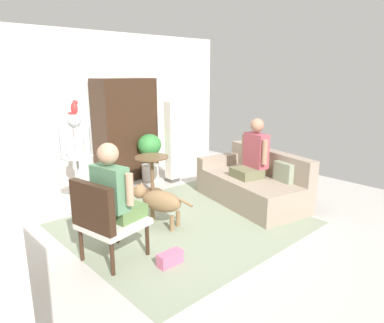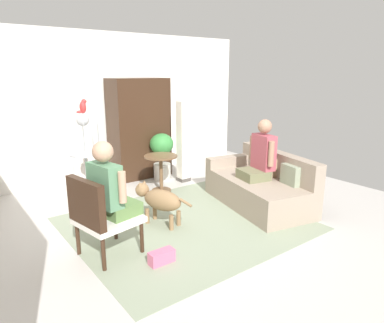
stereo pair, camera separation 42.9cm
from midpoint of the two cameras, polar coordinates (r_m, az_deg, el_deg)
name	(u,v)px [view 2 (the right image)]	position (r m, az deg, el deg)	size (l,w,h in m)	color
ground_plane	(190,221)	(4.78, 2.33, -9.76)	(6.66, 6.66, 0.00)	beige
back_wall	(104,106)	(6.70, -12.48, 8.77)	(6.15, 0.12, 2.66)	silver
area_rug	(186,223)	(4.70, 1.69, -10.11)	(2.87, 2.56, 0.01)	gray
couch	(260,186)	(5.41, 13.30, -3.97)	(1.25, 1.88, 0.79)	gray
armchair	(98,213)	(3.78, -11.96, -8.32)	(0.70, 0.69, 0.91)	#382316
person_on_couch	(261,155)	(5.24, 13.45, 0.94)	(0.51, 0.54, 0.88)	#6D6F4D
person_on_armchair	(109,187)	(3.78, -10.25, -4.22)	(0.50, 0.56, 0.84)	#5B7D43
round_end_table	(161,168)	(5.79, -2.99, -1.05)	(0.55, 0.55, 0.62)	brown
dog	(160,200)	(4.58, -2.61, -6.28)	(0.46, 0.83, 0.54)	olive
bird_cage_stand	(85,156)	(5.19, -14.79, 0.83)	(0.45, 0.45, 1.39)	silver
parrot	(83,106)	(5.09, -15.11, 8.66)	(0.17, 0.10, 0.20)	red
potted_plant	(162,152)	(6.44, -3.06, 1.54)	(0.43, 0.43, 0.87)	beige
column_lamp	(183,142)	(6.29, 0.49, 3.13)	(0.20, 0.20, 1.46)	#4C4742
armoire_cabinet	(139,128)	(6.63, -6.79, 5.37)	(1.07, 0.56, 1.85)	#382316
handbag	(162,257)	(3.79, -1.64, -15.42)	(0.28, 0.12, 0.14)	#D8668C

